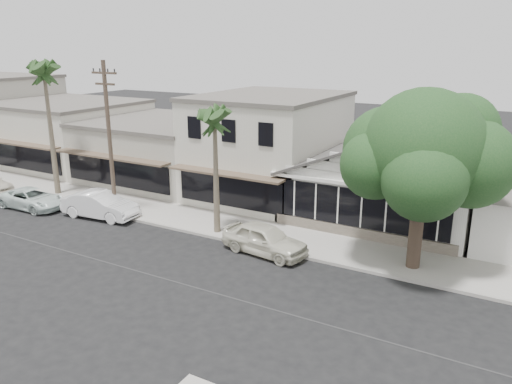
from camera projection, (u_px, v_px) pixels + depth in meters
The scene contains 13 objects.
ground at pixel (183, 284), 21.25m from camera, with size 140.00×140.00×0.00m, color black.
sidewalk_north at pixel (146, 209), 30.63m from camera, with size 90.00×3.50×0.15m, color #9E9991.
corner_shop at pixel (385, 175), 28.56m from camera, with size 10.40×8.60×5.10m.
row_building_near at pixel (270, 148), 33.01m from camera, with size 8.00×10.00×6.50m, color beige.
row_building_midnear at pixel (164, 151), 37.58m from camera, with size 10.00×10.00×4.20m, color #B8B3A5.
row_building_midfar at pixel (68, 134), 42.42m from camera, with size 11.00×10.00×5.00m, color beige.
utility_pole at pixel (109, 136), 28.47m from camera, with size 1.80×0.24×9.00m.
car_0 at pixel (265, 239), 24.18m from camera, with size 1.77×4.39×1.50m, color silver.
car_1 at pixel (100, 205), 29.21m from camera, with size 1.64×4.70×1.55m, color white.
car_2 at pixel (32, 199), 30.93m from camera, with size 2.06×4.47×1.24m, color silver.
shade_tree at pixel (423, 152), 21.35m from camera, with size 7.35×6.65×8.16m.
palm_east at pixel (215, 120), 25.14m from camera, with size 2.46×2.46×7.21m.
palm_mid at pixel (44, 74), 31.54m from camera, with size 2.78×2.78×9.30m.
Camera 1 is at (12.18, -15.23, 9.82)m, focal length 35.00 mm.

